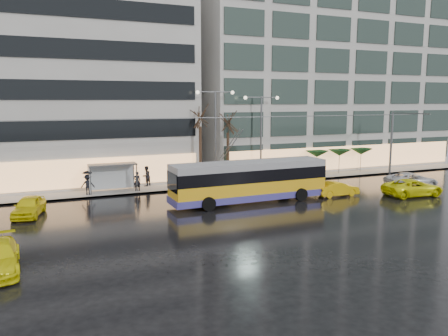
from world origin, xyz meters
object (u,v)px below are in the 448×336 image
trolleybus (249,182)px  street_lamp_near (215,124)px  bus_shelter (108,171)px  taxi_a (29,206)px

trolleybus → street_lamp_near: (0.26, 8.19, 4.35)m
street_lamp_near → bus_shelter: bearing=-179.4°
trolleybus → street_lamp_near: street_lamp_near is taller
street_lamp_near → trolleybus: bearing=-91.8°
bus_shelter → street_lamp_near: (10.38, 0.11, 4.03)m
bus_shelter → taxi_a: (-6.41, -5.89, -1.24)m
trolleybus → taxi_a: 16.70m
bus_shelter → taxi_a: size_ratio=0.99×
bus_shelter → street_lamp_near: size_ratio=0.47×
trolleybus → bus_shelter: 12.95m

